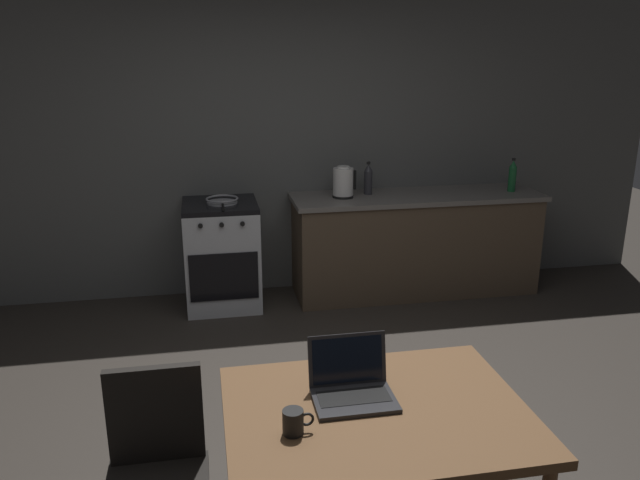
# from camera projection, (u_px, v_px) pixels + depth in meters

# --- Properties ---
(ground_plane) EXTENTS (12.00, 12.00, 0.00)m
(ground_plane) POSITION_uv_depth(u_px,v_px,m) (329.00, 442.00, 3.46)
(ground_plane) COLOR #2D2823
(back_wall) EXTENTS (6.40, 0.10, 2.58)m
(back_wall) POSITION_uv_depth(u_px,v_px,m) (307.00, 144.00, 5.42)
(back_wall) COLOR #535452
(back_wall) RESTS_ON ground_plane
(kitchen_counter) EXTENTS (2.16, 0.64, 0.88)m
(kitchen_counter) POSITION_uv_depth(u_px,v_px,m) (415.00, 243.00, 5.50)
(kitchen_counter) COLOR #4C3D2D
(kitchen_counter) RESTS_ON ground_plane
(stove_oven) EXTENTS (0.60, 0.62, 0.88)m
(stove_oven) POSITION_uv_depth(u_px,v_px,m) (222.00, 255.00, 5.20)
(stove_oven) COLOR #B7BABF
(stove_oven) RESTS_ON ground_plane
(dining_table) EXTENTS (1.16, 0.87, 0.76)m
(dining_table) POSITION_uv_depth(u_px,v_px,m) (377.00, 426.00, 2.43)
(dining_table) COLOR brown
(dining_table) RESTS_ON ground_plane
(chair) EXTENTS (0.40, 0.40, 0.88)m
(chair) POSITION_uv_depth(u_px,v_px,m) (157.00, 465.00, 2.48)
(chair) COLOR black
(chair) RESTS_ON ground_plane
(laptop) EXTENTS (0.32, 0.27, 0.22)m
(laptop) POSITION_uv_depth(u_px,v_px,m) (352.00, 387.00, 2.47)
(laptop) COLOR #232326
(laptop) RESTS_ON dining_table
(electric_kettle) EXTENTS (0.20, 0.18, 0.26)m
(electric_kettle) POSITION_uv_depth(u_px,v_px,m) (343.00, 183.00, 5.22)
(electric_kettle) COLOR black
(electric_kettle) RESTS_ON kitchen_counter
(bottle) EXTENTS (0.07, 0.07, 0.29)m
(bottle) POSITION_uv_depth(u_px,v_px,m) (512.00, 176.00, 5.43)
(bottle) COLOR #19592D
(bottle) RESTS_ON kitchen_counter
(frying_pan) EXTENTS (0.26, 0.43, 0.05)m
(frying_pan) POSITION_uv_depth(u_px,v_px,m) (222.00, 200.00, 5.04)
(frying_pan) COLOR gray
(frying_pan) RESTS_ON stove_oven
(coffee_mug) EXTENTS (0.12, 0.08, 0.09)m
(coffee_mug) POSITION_uv_depth(u_px,v_px,m) (294.00, 422.00, 2.24)
(coffee_mug) COLOR black
(coffee_mug) RESTS_ON dining_table
(bottle_b) EXTENTS (0.07, 0.07, 0.28)m
(bottle_b) POSITION_uv_depth(u_px,v_px,m) (368.00, 179.00, 5.33)
(bottle_b) COLOR #2D2D33
(bottle_b) RESTS_ON kitchen_counter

